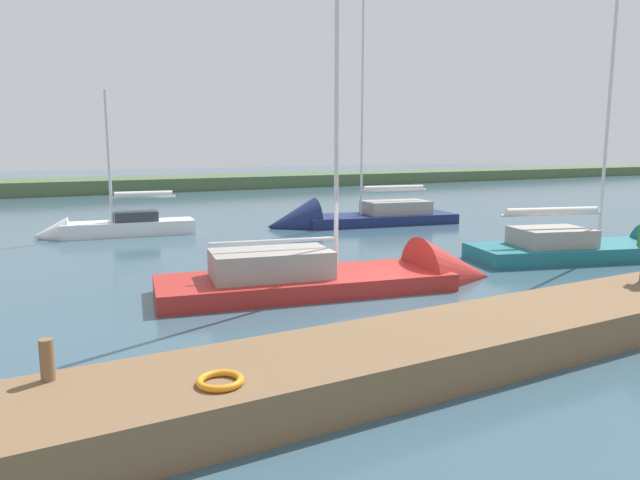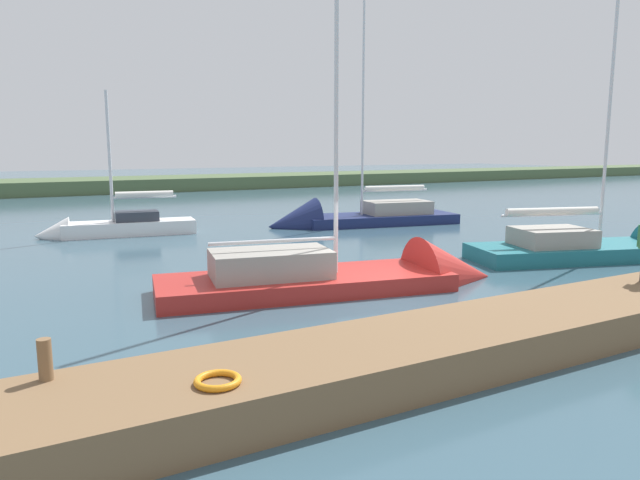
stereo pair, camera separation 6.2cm
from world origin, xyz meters
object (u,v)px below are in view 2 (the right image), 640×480
(sailboat_far_left, at_px, (367,282))
(sailboat_far_right, at_px, (343,221))
(mooring_post_near, at_px, (45,360))
(sailboat_mid_channel, at_px, (614,254))
(life_ring_buoy, at_px, (218,381))
(sailboat_behind_pier, at_px, (111,230))

(sailboat_far_left, bearing_deg, sailboat_far_right, 72.86)
(mooring_post_near, distance_m, sailboat_mid_channel, 19.48)
(life_ring_buoy, xyz_separation_m, sailboat_far_left, (-6.59, -6.24, -0.65))
(life_ring_buoy, xyz_separation_m, sailboat_mid_channel, (-16.91, -5.63, -0.64))
(sailboat_far_left, relative_size, sailboat_mid_channel, 1.10)
(sailboat_behind_pier, bearing_deg, sailboat_far_right, 177.13)
(sailboat_behind_pier, distance_m, sailboat_far_right, 11.27)
(life_ring_buoy, distance_m, sailboat_behind_pier, 20.06)
(mooring_post_near, relative_size, sailboat_behind_pier, 0.08)
(sailboat_far_right, relative_size, sailboat_mid_channel, 1.19)
(mooring_post_near, height_order, life_ring_buoy, mooring_post_near)
(mooring_post_near, bearing_deg, sailboat_mid_channel, -167.14)
(life_ring_buoy, relative_size, sailboat_far_left, 0.06)
(sailboat_far_left, bearing_deg, sailboat_mid_channel, 7.55)
(sailboat_far_left, bearing_deg, sailboat_behind_pier, 120.38)
(sailboat_far_left, distance_m, sailboat_mid_channel, 10.34)
(sailboat_far_left, xyz_separation_m, sailboat_behind_pier, (4.85, -13.74, 0.11))
(sailboat_behind_pier, bearing_deg, mooring_post_near, 86.19)
(sailboat_far_right, bearing_deg, sailboat_far_left, 71.97)
(mooring_post_near, distance_m, sailboat_far_right, 22.32)
(mooring_post_near, height_order, sailboat_behind_pier, sailboat_behind_pier)
(sailboat_mid_channel, bearing_deg, mooring_post_near, -150.31)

